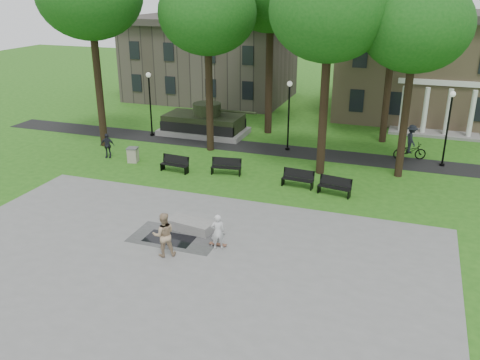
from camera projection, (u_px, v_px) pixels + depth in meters
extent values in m
plane|color=#235814|center=(213.00, 222.00, 24.36)|extent=(120.00, 120.00, 0.00)
cube|color=gray|center=(165.00, 275.00, 19.96)|extent=(22.00, 16.00, 0.02)
cube|color=black|center=(279.00, 150.00, 34.91)|extent=(44.00, 2.60, 0.01)
cube|color=#9E8460|center=(439.00, 69.00, 42.67)|extent=(16.00, 11.00, 8.00)
cube|color=#38332D|center=(447.00, 15.00, 41.12)|extent=(17.00, 12.00, 0.60)
cube|color=silver|center=(440.00, 83.00, 37.90)|extent=(6.00, 0.30, 0.40)
cube|color=#4C443D|center=(211.00, 61.00, 49.77)|extent=(15.00, 10.00, 7.20)
cylinder|color=black|center=(98.00, 82.00, 34.38)|extent=(0.52, 0.52, 8.96)
cylinder|color=black|center=(209.00, 92.00, 33.54)|extent=(0.48, 0.48, 8.00)
ellipsoid|color=#135012|center=(207.00, 13.00, 31.74)|extent=(6.20, 6.20, 5.27)
cylinder|color=black|center=(324.00, 105.00, 29.24)|extent=(0.50, 0.50, 8.32)
ellipsoid|color=#135012|center=(330.00, 10.00, 27.36)|extent=(6.60, 6.60, 5.61)
cylinder|color=black|center=(405.00, 113.00, 28.84)|extent=(0.46, 0.46, 7.68)
ellipsoid|color=#135012|center=(416.00, 25.00, 27.11)|extent=(6.00, 6.00, 5.10)
cylinder|color=black|center=(269.00, 72.00, 37.37)|extent=(0.54, 0.54, 9.28)
cylinder|color=black|center=(388.00, 82.00, 35.29)|extent=(0.50, 0.50, 8.64)
ellipsoid|color=#135012|center=(397.00, 0.00, 33.34)|extent=(6.40, 6.40, 5.44)
cylinder|color=black|center=(150.00, 107.00, 37.48)|extent=(0.12, 0.12, 4.40)
sphere|color=silver|center=(148.00, 75.00, 36.63)|extent=(0.36, 0.36, 0.36)
cylinder|color=black|center=(152.00, 135.00, 38.25)|extent=(0.32, 0.32, 0.16)
cylinder|color=black|center=(289.00, 119.00, 34.22)|extent=(0.12, 0.12, 4.40)
sphere|color=silver|center=(290.00, 84.00, 33.37)|extent=(0.36, 0.36, 0.36)
cylinder|color=black|center=(287.00, 149.00, 34.99)|extent=(0.32, 0.32, 0.16)
cylinder|color=black|center=(447.00, 132.00, 31.12)|extent=(0.12, 0.12, 4.40)
sphere|color=silver|center=(453.00, 94.00, 30.27)|extent=(0.36, 0.36, 0.36)
cylinder|color=black|center=(442.00, 165.00, 31.88)|extent=(0.32, 0.32, 0.16)
cube|color=gray|center=(204.00, 131.00, 38.61)|extent=(6.50, 3.40, 0.40)
cube|color=#252C17|center=(204.00, 122.00, 38.34)|extent=(5.80, 2.80, 1.10)
cube|color=black|center=(196.00, 129.00, 37.23)|extent=(5.80, 0.35, 0.70)
cube|color=black|center=(210.00, 120.00, 39.60)|extent=(5.80, 0.35, 0.70)
cylinder|color=#252C17|center=(207.00, 109.00, 37.89)|extent=(2.10, 2.10, 0.90)
cylinder|color=#252C17|center=(236.00, 112.00, 37.17)|extent=(3.20, 0.18, 0.18)
cube|color=black|center=(169.00, 239.00, 22.74)|extent=(2.20, 1.20, 0.00)
cube|color=gray|center=(191.00, 225.00, 23.56)|extent=(2.32, 1.31, 0.45)
cube|color=brown|center=(218.00, 245.00, 22.16)|extent=(0.78, 0.20, 0.07)
imported|color=silver|center=(218.00, 232.00, 21.62)|extent=(0.70, 0.62, 1.61)
imported|color=tan|center=(164.00, 235.00, 21.04)|extent=(1.18, 1.11, 1.93)
imported|color=#20212B|center=(107.00, 146.00, 33.19)|extent=(1.02, 0.64, 1.62)
imported|color=black|center=(410.00, 151.00, 32.93)|extent=(2.23, 1.37, 1.11)
imported|color=#20232B|center=(411.00, 139.00, 32.63)|extent=(1.03, 1.35, 1.84)
cube|color=black|center=(174.00, 165.00, 30.74)|extent=(1.83, 0.62, 0.05)
cube|color=black|center=(176.00, 159.00, 30.82)|extent=(1.81, 0.32, 0.50)
cube|color=black|center=(162.00, 167.00, 31.08)|extent=(0.10, 0.45, 0.45)
cube|color=black|center=(187.00, 170.00, 30.55)|extent=(0.10, 0.45, 0.45)
cube|color=black|center=(226.00, 168.00, 30.28)|extent=(1.85, 0.70, 0.05)
cube|color=black|center=(227.00, 162.00, 30.37)|extent=(1.80, 0.40, 0.50)
cube|color=black|center=(213.00, 169.00, 30.63)|extent=(0.12, 0.45, 0.45)
cube|color=black|center=(239.00, 173.00, 30.10)|extent=(0.12, 0.45, 0.45)
cube|color=black|center=(298.00, 180.00, 28.42)|extent=(1.83, 0.59, 0.05)
cube|color=black|center=(299.00, 173.00, 28.51)|extent=(1.81, 0.30, 0.50)
cube|color=black|center=(283.00, 182.00, 28.77)|extent=(0.10, 0.45, 0.45)
cube|color=black|center=(312.00, 185.00, 28.24)|extent=(0.10, 0.45, 0.45)
cube|color=black|center=(334.00, 187.00, 27.32)|extent=(1.85, 0.75, 0.05)
cube|color=black|center=(335.00, 181.00, 27.41)|extent=(1.80, 0.45, 0.50)
cube|color=black|center=(318.00, 189.00, 27.67)|extent=(0.13, 0.45, 0.45)
cube|color=black|center=(350.00, 193.00, 27.14)|extent=(0.13, 0.45, 0.45)
cube|color=#AAA28C|center=(133.00, 155.00, 32.45)|extent=(0.71, 0.71, 0.90)
cube|color=#4C4C4C|center=(132.00, 148.00, 32.28)|extent=(0.78, 0.78, 0.06)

